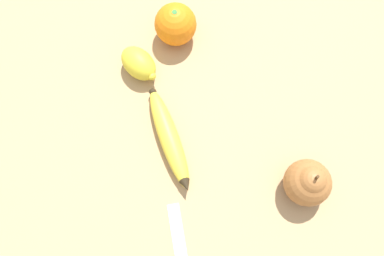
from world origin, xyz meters
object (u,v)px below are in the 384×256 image
Objects in this scene: pear at (308,182)px; lemon at (139,64)px; banana at (169,139)px; orange at (176,24)px; paring_knife at (181,256)px.

pear is 1.11× the size of lemon.
banana is 2.54× the size of orange.
banana is at bearing -49.72° from pear.
lemon is (-0.02, -0.16, 0.01)m from banana.
paring_knife is at bearing 73.24° from lemon.
orange is at bearing 81.64° from paring_knife.
paring_knife is (0.25, -0.00, -0.04)m from pear.
pear reaches higher than orange.
pear is 0.61× the size of paring_knife.
banana is at bearing 82.34° from lemon.
pear is 0.39m from lemon.
lemon reaches higher than paring_knife.
lemon is 0.37m from paring_knife.
lemon is (0.10, 0.03, -0.01)m from orange.
orange is at bearing -162.52° from lemon.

